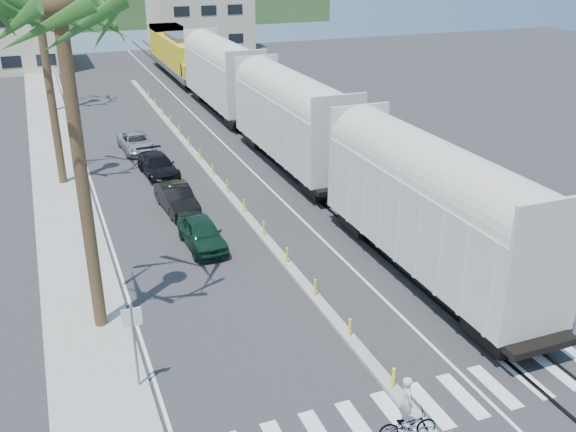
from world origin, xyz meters
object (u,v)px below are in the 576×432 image
(car_second, at_px, (177,198))
(cyclist, at_px, (407,419))
(street_sign, at_px, (134,335))
(car_lead, at_px, (202,233))

(car_second, bearing_deg, cyclist, -87.20)
(car_second, xyz_separation_m, cyclist, (2.38, -18.72, -0.02))
(street_sign, relative_size, car_second, 0.72)
(street_sign, distance_m, car_lead, 10.22)
(street_sign, xyz_separation_m, car_second, (4.25, 13.81, -1.30))
(street_sign, bearing_deg, car_lead, 64.39)
(car_lead, bearing_deg, cyclist, -82.85)
(street_sign, xyz_separation_m, car_lead, (4.38, 9.14, -1.30))
(street_sign, relative_size, cyclist, 1.44)
(car_lead, bearing_deg, car_second, 89.69)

